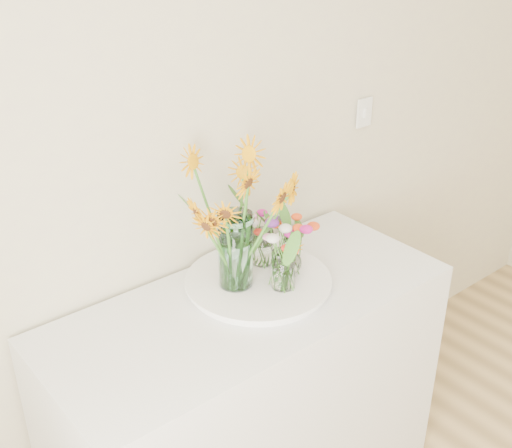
% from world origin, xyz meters
% --- Properties ---
extents(counter, '(1.40, 0.60, 0.90)m').
position_xyz_m(counter, '(-0.35, 1.93, 0.45)').
color(counter, white).
rests_on(counter, ground_plane).
extents(tray, '(0.48, 0.48, 0.02)m').
position_xyz_m(tray, '(-0.28, 1.98, 0.91)').
color(tray, white).
rests_on(tray, counter).
extents(mason_jar, '(0.13, 0.13, 0.27)m').
position_xyz_m(mason_jar, '(-0.36, 2.00, 1.06)').
color(mason_jar, '#B5F2E6').
rests_on(mason_jar, tray).
extents(sunflower_bouquet, '(0.71, 0.71, 0.50)m').
position_xyz_m(sunflower_bouquet, '(-0.36, 2.00, 1.18)').
color(sunflower_bouquet, orange).
rests_on(sunflower_bouquet, tray).
extents(small_vase_a, '(0.10, 0.10, 0.14)m').
position_xyz_m(small_vase_a, '(-0.25, 1.89, 0.99)').
color(small_vase_a, white).
rests_on(small_vase_a, tray).
extents(wildflower_posy_a, '(0.21, 0.21, 0.23)m').
position_xyz_m(wildflower_posy_a, '(-0.25, 1.89, 1.04)').
color(wildflower_posy_a, '#FB4615').
rests_on(wildflower_posy_a, tray).
extents(small_vase_b, '(0.10, 0.10, 0.14)m').
position_xyz_m(small_vase_b, '(-0.17, 1.95, 0.99)').
color(small_vase_b, white).
rests_on(small_vase_b, tray).
extents(wildflower_posy_b, '(0.23, 0.23, 0.23)m').
position_xyz_m(wildflower_posy_b, '(-0.17, 1.95, 1.04)').
color(wildflower_posy_b, '#FB4615').
rests_on(wildflower_posy_b, tray).
extents(small_vase_c, '(0.08, 0.08, 0.13)m').
position_xyz_m(small_vase_c, '(-0.20, 2.05, 0.99)').
color(small_vase_c, white).
rests_on(small_vase_c, tray).
extents(wildflower_posy_c, '(0.18, 0.18, 0.22)m').
position_xyz_m(wildflower_posy_c, '(-0.20, 2.05, 1.04)').
color(wildflower_posy_c, '#FB4615').
rests_on(wildflower_posy_c, tray).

